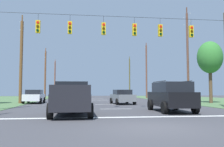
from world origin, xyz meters
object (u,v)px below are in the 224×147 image
at_px(distant_car_crossing_white, 34,96).
at_px(utility_pole_far_left, 21,60).
at_px(utility_pole_far_right, 146,71).
at_px(utility_pole_distant_left, 55,78).
at_px(tree_roadside_far_right, 210,58).
at_px(utility_pole_distant_right, 45,74).
at_px(utility_pole_mid_right, 188,54).
at_px(distant_car_far_parked, 70,97).
at_px(utility_pole_near_left, 130,77).
at_px(pickup_truck, 72,98).
at_px(suv_black, 171,96).
at_px(distant_car_oncoming, 122,97).
at_px(overhead_signal_span, 116,51).

relative_size(distant_car_crossing_white, utility_pole_far_left, 0.43).
bearing_deg(utility_pole_far_left, utility_pole_far_right, 42.68).
height_order(utility_pole_far_left, utility_pole_distant_left, utility_pole_far_left).
bearing_deg(tree_roadside_far_right, utility_pole_distant_right, 135.88).
bearing_deg(distant_car_crossing_white, utility_pole_mid_right, -1.41).
bearing_deg(utility_pole_far_right, distant_car_far_parked, -121.28).
xyz_separation_m(utility_pole_far_left, utility_pole_distant_left, (0.01, 35.98, -0.24)).
bearing_deg(utility_pole_mid_right, utility_pole_near_left, 90.07).
height_order(distant_car_far_parked, tree_roadside_far_right, tree_roadside_far_right).
bearing_deg(utility_pole_mid_right, distant_car_far_parked, -162.42).
xyz_separation_m(pickup_truck, suv_black, (6.58, 1.52, 0.09)).
bearing_deg(distant_car_oncoming, utility_pole_far_right, 68.13).
distance_m(distant_car_crossing_white, utility_pole_far_left, 4.33).
height_order(distant_car_oncoming, utility_pole_far_right, utility_pole_far_right).
bearing_deg(utility_pole_mid_right, utility_pole_far_left, 179.18).
xyz_separation_m(pickup_truck, utility_pole_near_left, (13.33, 49.55, 4.15)).
xyz_separation_m(distant_car_crossing_white, tree_roadside_far_right, (19.83, -2.39, 4.39)).
relative_size(suv_black, distant_car_crossing_white, 1.12).
distance_m(distant_car_crossing_white, utility_pole_near_left, 39.95).
height_order(overhead_signal_span, utility_pole_near_left, utility_pole_near_left).
bearing_deg(utility_pole_near_left, utility_pole_far_left, -118.74).
bearing_deg(utility_pole_near_left, overhead_signal_span, -102.57).
relative_size(distant_car_crossing_white, tree_roadside_far_right, 0.61).
xyz_separation_m(suv_black, utility_pole_distant_left, (-12.74, 48.44, 3.55)).
height_order(utility_pole_mid_right, utility_pole_far_left, utility_pole_mid_right).
height_order(overhead_signal_span, utility_pole_distant_right, utility_pole_distant_right).
bearing_deg(utility_pole_far_left, distant_car_crossing_white, 6.30).
relative_size(utility_pole_distant_right, tree_roadside_far_right, 1.33).
xyz_separation_m(utility_pole_mid_right, utility_pole_distant_right, (-19.48, 18.67, -1.20)).
bearing_deg(overhead_signal_span, pickup_truck, -127.54).
distance_m(pickup_truck, suv_black, 6.75).
distance_m(utility_pole_mid_right, tree_roadside_far_right, 2.71).
bearing_deg(utility_pole_distant_left, overhead_signal_span, -78.42).
bearing_deg(tree_roadside_far_right, utility_pole_far_left, 174.05).
bearing_deg(overhead_signal_span, distant_car_crossing_white, 128.39).
relative_size(distant_car_crossing_white, utility_pole_distant_right, 0.46).
distance_m(distant_car_far_parked, utility_pole_distant_right, 24.04).
height_order(utility_pole_near_left, utility_pole_distant_left, utility_pole_near_left).
bearing_deg(distant_car_far_parked, suv_black, -47.53).
xyz_separation_m(overhead_signal_span, distant_car_oncoming, (1.69, 7.14, -3.74)).
bearing_deg(utility_pole_distant_left, utility_pole_distant_right, -89.81).
bearing_deg(overhead_signal_span, utility_pole_mid_right, 43.13).
bearing_deg(utility_pole_mid_right, distant_car_crossing_white, 178.59).
bearing_deg(suv_black, distant_car_crossing_white, 131.72).
xyz_separation_m(utility_pole_mid_right, utility_pole_near_left, (-0.04, 35.85, -0.69)).
relative_size(utility_pole_mid_right, utility_pole_far_left, 1.17).
bearing_deg(utility_pole_far_left, overhead_signal_span, -46.23).
xyz_separation_m(overhead_signal_span, utility_pole_near_left, (10.11, 45.36, 0.59)).
xyz_separation_m(distant_car_far_parked, utility_pole_distant_right, (-5.57, 23.08, 3.82)).
height_order(distant_car_oncoming, utility_pole_distant_left, utility_pole_distant_left).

